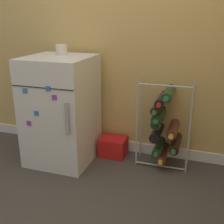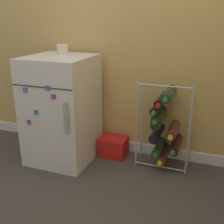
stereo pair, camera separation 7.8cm
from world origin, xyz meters
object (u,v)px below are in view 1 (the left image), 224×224
object	(u,v)px
mini_fridge	(61,110)
fridge_top_cup	(61,50)
soda_box	(113,147)
wine_rack	(164,124)

from	to	relation	value
mini_fridge	fridge_top_cup	xyz separation A→B (m)	(-0.01, 0.08, 0.47)
mini_fridge	fridge_top_cup	bearing A→B (deg)	97.93
soda_box	fridge_top_cup	size ratio (longest dim) A/B	2.53
mini_fridge	fridge_top_cup	size ratio (longest dim) A/B	9.77
mini_fridge	wine_rack	xyz separation A→B (m)	(0.81, 0.17, -0.08)
wine_rack	mini_fridge	bearing A→B (deg)	-168.42
mini_fridge	soda_box	xyz separation A→B (m)	(0.39, 0.18, -0.35)
mini_fridge	wine_rack	size ratio (longest dim) A/B	1.24
wine_rack	fridge_top_cup	world-z (taller)	fridge_top_cup
mini_fridge	wine_rack	world-z (taller)	mini_fridge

